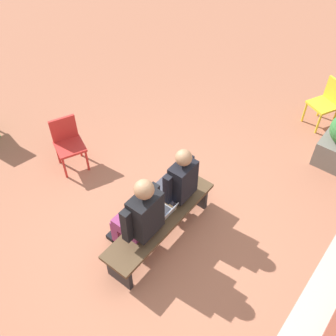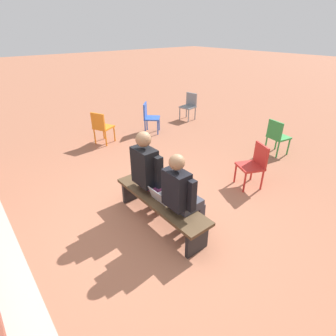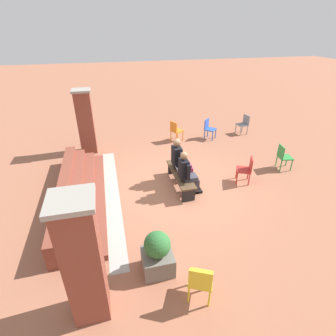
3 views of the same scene
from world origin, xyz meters
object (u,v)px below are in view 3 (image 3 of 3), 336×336
at_px(plastic_chair_near_bench_right, 244,123).
at_px(plastic_chair_foreground, 247,168).
at_px(person_adult, 180,159).
at_px(plastic_chair_far_right, 200,281).
at_px(plastic_chair_by_pillar, 176,130).
at_px(bench, 180,176).
at_px(laptop, 181,172).
at_px(person_student, 187,172).
at_px(planter, 158,254).
at_px(plastic_chair_far_left, 283,156).
at_px(plastic_chair_near_bench_left, 209,128).

xyz_separation_m(plastic_chair_near_bench_right, plastic_chair_foreground, (-3.78, 1.90, 0.00)).
relative_size(person_adult, plastic_chair_far_right, 1.70).
relative_size(plastic_chair_by_pillar, plastic_chair_far_right, 1.00).
height_order(bench, plastic_chair_near_bench_right, plastic_chair_near_bench_right).
bearing_deg(laptop, plastic_chair_far_right, 169.25).
xyz_separation_m(laptop, plastic_chair_foreground, (-0.20, -2.04, -0.02)).
bearing_deg(person_student, plastic_chair_foreground, -85.30).
bearing_deg(plastic_chair_far_right, planter, 36.20).
xyz_separation_m(person_adult, plastic_chair_by_pillar, (3.13, -0.70, -0.27)).
relative_size(bench, laptop, 5.62).
xyz_separation_m(bench, plastic_chair_foreground, (-0.25, -2.02, 0.13)).
bearing_deg(bench, laptop, 165.16).
distance_m(person_student, person_adult, 0.72).
relative_size(plastic_chair_far_left, planter, 0.89).
distance_m(person_adult, planter, 3.49).
bearing_deg(plastic_chair_by_pillar, plastic_chair_near_bench_left, -93.37).
relative_size(bench, planter, 1.91).
height_order(laptop, plastic_chair_by_pillar, plastic_chair_by_pillar).
xyz_separation_m(person_adult, plastic_chair_near_bench_left, (3.05, -2.14, -0.27)).
bearing_deg(planter, plastic_chair_by_pillar, -18.10).
distance_m(plastic_chair_near_bench_left, plastic_chair_near_bench_right, 1.72).
xyz_separation_m(laptop, plastic_chair_near_bench_left, (3.41, -2.22, -0.02)).
bearing_deg(plastic_chair_by_pillar, plastic_chair_far_left, -138.03).
xyz_separation_m(plastic_chair_far_right, planter, (0.81, 0.59, -0.04)).
xyz_separation_m(plastic_chair_by_pillar, plastic_chair_near_bench_left, (-0.08, -1.44, 0.00)).
relative_size(person_student, planter, 1.42).
height_order(laptop, plastic_chair_foreground, plastic_chair_foreground).
height_order(bench, plastic_chair_far_right, plastic_chair_far_right).
bearing_deg(laptop, plastic_chair_foreground, -95.73).
height_order(plastic_chair_near_bench_right, plastic_chair_foreground, same).
distance_m(bench, plastic_chair_near_bench_left, 4.03).
bearing_deg(plastic_chair_near_bench_left, plastic_chair_near_bench_right, -84.41).
relative_size(laptop, plastic_chair_far_right, 0.38).
relative_size(plastic_chair_near_bench_left, planter, 0.89).
bearing_deg(plastic_chair_near_bench_right, laptop, 132.22).
bearing_deg(plastic_chair_foreground, laptop, 84.27).
height_order(plastic_chair_by_pillar, plastic_chair_near_bench_right, same).
height_order(person_student, plastic_chair_far_right, person_student).
bearing_deg(plastic_chair_near_bench_right, plastic_chair_far_right, 147.32).
relative_size(bench, person_student, 1.35).
bearing_deg(bench, plastic_chair_near_bench_left, -33.35).
distance_m(person_student, plastic_chair_near_bench_right, 5.52).
bearing_deg(plastic_chair_foreground, plastic_chair_near_bench_left, -2.98).
bearing_deg(plastic_chair_near_bench_right, person_adult, 129.85).
bearing_deg(laptop, person_adult, -13.26).
xyz_separation_m(plastic_chair_near_bench_left, plastic_chair_foreground, (-3.61, 0.19, 0.00)).
distance_m(plastic_chair_far_right, plastic_chair_near_bench_right, 8.58).
distance_m(plastic_chair_near_bench_right, planter, 8.27).
bearing_deg(laptop, plastic_chair_far_left, -85.38).
bearing_deg(plastic_chair_foreground, plastic_chair_far_right, 141.58).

